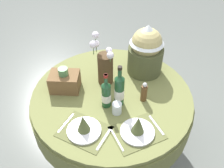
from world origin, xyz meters
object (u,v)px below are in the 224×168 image
at_px(gift_tub_back_right, 146,48).
at_px(wine_bottle_left, 119,90).
at_px(dining_table, 112,107).
at_px(woven_basket_side_left, 65,81).
at_px(pepper_mill, 144,92).
at_px(flower_vase, 105,65).
at_px(place_setting_right, 138,129).
at_px(place_setting_left, 84,127).
at_px(tumbler_near_right, 117,108).
at_px(wine_bottle_centre, 106,94).

bearing_deg(gift_tub_back_right, wine_bottle_left, -116.75).
xyz_separation_m(dining_table, woven_basket_side_left, (-0.39, 0.05, 0.23)).
bearing_deg(pepper_mill, wine_bottle_left, -165.79).
bearing_deg(dining_table, flower_vase, 113.44).
relative_size(flower_vase, gift_tub_back_right, 0.98).
bearing_deg(pepper_mill, place_setting_right, -99.45).
xyz_separation_m(dining_table, pepper_mill, (0.25, -0.05, 0.23)).
height_order(place_setting_left, tumbler_near_right, place_setting_left).
relative_size(flower_vase, pepper_mill, 2.57).
bearing_deg(place_setting_right, wine_bottle_centre, 132.62).
relative_size(dining_table, pepper_mill, 7.56).
bearing_deg(wine_bottle_left, tumbler_near_right, -97.65).
height_order(place_setting_left, pepper_mill, pepper_mill).
distance_m(flower_vase, gift_tub_back_right, 0.39).
distance_m(dining_table, wine_bottle_left, 0.31).
bearing_deg(dining_table, place_setting_right, -62.45).
bearing_deg(wine_bottle_centre, place_setting_right, -47.38).
height_order(pepper_mill, woven_basket_side_left, woven_basket_side_left).
bearing_deg(dining_table, gift_tub_back_right, 49.59).
distance_m(flower_vase, pepper_mill, 0.39).
bearing_deg(tumbler_near_right, gift_tub_back_right, 66.54).
bearing_deg(gift_tub_back_right, dining_table, -130.41).
xyz_separation_m(flower_vase, wine_bottle_centre, (0.03, -0.28, -0.05)).
height_order(wine_bottle_left, tumbler_near_right, wine_bottle_left).
bearing_deg(place_setting_right, gift_tub_back_right, 83.81).
relative_size(flower_vase, wine_bottle_left, 1.25).
bearing_deg(woven_basket_side_left, place_setting_right, -36.15).
relative_size(wine_bottle_centre, pepper_mill, 1.74).
height_order(flower_vase, wine_bottle_left, flower_vase).
distance_m(flower_vase, wine_bottle_centre, 0.29).
xyz_separation_m(wine_bottle_centre, pepper_mill, (0.29, 0.07, -0.04)).
bearing_deg(gift_tub_back_right, tumbler_near_right, -113.46).
bearing_deg(wine_bottle_centre, wine_bottle_left, 15.31).
xyz_separation_m(place_setting_left, woven_basket_side_left, (-0.21, 0.43, 0.03)).
height_order(flower_vase, pepper_mill, flower_vase).
distance_m(wine_bottle_left, gift_tub_back_right, 0.48).
bearing_deg(tumbler_near_right, flower_vase, 108.12).
distance_m(place_setting_right, tumbler_near_right, 0.23).
height_order(dining_table, place_setting_right, place_setting_right).
height_order(dining_table, place_setting_left, place_setting_left).
relative_size(tumbler_near_right, pepper_mill, 0.53).
bearing_deg(tumbler_near_right, wine_bottle_left, 82.35).
xyz_separation_m(wine_bottle_centre, gift_tub_back_right, (0.31, 0.45, 0.12)).
xyz_separation_m(place_setting_right, gift_tub_back_right, (0.08, 0.70, 0.19)).
xyz_separation_m(gift_tub_back_right, woven_basket_side_left, (-0.66, -0.27, -0.16)).
bearing_deg(dining_table, pepper_mill, -11.46).
xyz_separation_m(wine_bottle_left, tumbler_near_right, (-0.01, -0.10, -0.09)).
bearing_deg(tumbler_near_right, woven_basket_side_left, 150.56).
height_order(dining_table, woven_basket_side_left, woven_basket_side_left).
distance_m(dining_table, wine_bottle_centre, 0.30).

